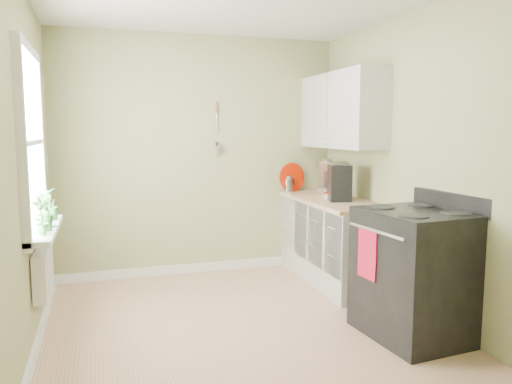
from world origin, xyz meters
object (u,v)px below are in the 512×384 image
object	(u,v)px
stove	(415,273)
stand_mixer	(331,180)
coffee_maker	(339,184)
kettle	(288,184)

from	to	relation	value
stove	stand_mixer	size ratio (longest dim) A/B	2.77
stand_mixer	coffee_maker	distance (m)	0.47
kettle	stove	bearing A→B (deg)	-84.16
stove	coffee_maker	size ratio (longest dim) A/B	3.05
stove	coffee_maker	distance (m)	1.47
stand_mixer	coffee_maker	bearing A→B (deg)	-105.95
stove	stand_mixer	distance (m)	1.89
stand_mixer	kettle	xyz separation A→B (m)	(-0.36, 0.43, -0.08)
coffee_maker	kettle	bearing A→B (deg)	104.46
stove	coffee_maker	world-z (taller)	coffee_maker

